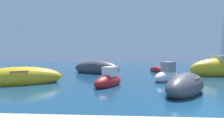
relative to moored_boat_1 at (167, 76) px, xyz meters
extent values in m
ellipsoid|color=white|center=(-0.03, -0.03, -0.14)|extent=(3.00, 3.21, 1.09)
cube|color=gray|center=(0.14, 0.16, 0.66)|extent=(1.39, 1.44, 0.94)
ellipsoid|color=#3F3F47|center=(-0.02, -4.85, -0.03)|extent=(3.89, 4.68, 1.49)
cube|color=brown|center=(-0.02, -4.85, 0.46)|extent=(1.60, 1.49, 0.08)
ellipsoid|color=gold|center=(6.27, 4.09, 0.20)|extent=(6.38, 3.07, 2.31)
ellipsoid|color=gold|center=(-11.19, -2.44, 0.02)|extent=(6.10, 4.39, 1.65)
cube|color=brown|center=(-11.19, -2.44, 0.55)|extent=(1.73, 1.85, 0.08)
ellipsoid|color=#B21E1E|center=(-4.63, -2.78, -0.16)|extent=(2.37, 3.30, 1.02)
cube|color=white|center=(-4.52, -2.56, 0.52)|extent=(1.13, 1.25, 0.74)
ellipsoid|color=#3F3F47|center=(-6.76, 5.61, 0.08)|extent=(6.35, 4.71, 1.88)
cube|color=brown|center=(-6.76, 5.61, 0.68)|extent=(1.86, 2.05, 0.08)
ellipsoid|color=#B21E1E|center=(0.58, 7.60, -0.19)|extent=(2.19, 3.28, 0.90)
cube|color=brown|center=(0.58, 7.60, 0.12)|extent=(0.98, 0.90, 0.08)
camera|label=1|loc=(-3.52, -15.61, 1.81)|focal=29.94mm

